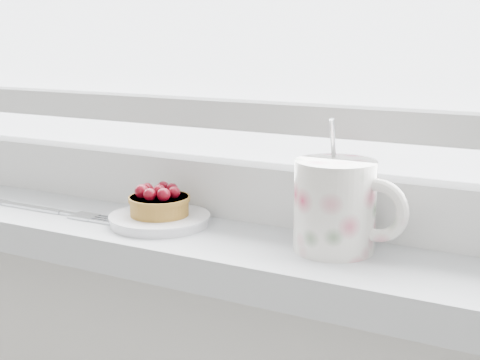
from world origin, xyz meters
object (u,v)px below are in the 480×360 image
Objects in this scene: raspberry_tart at (159,202)px; fork at (51,211)px; saucer at (160,220)px; floral_mug at (338,204)px.

raspberry_tart reaches higher than fork.
saucer is at bearing 61.96° from raspberry_tart.
raspberry_tart is at bearing -177.86° from floral_mug.
floral_mug is at bearing 2.08° from saucer.
fork is (-0.38, -0.03, -0.05)m from floral_mug.
floral_mug is at bearing 4.45° from fork.
fork is at bearing -172.28° from raspberry_tart.
saucer reaches higher than fork.
fork is at bearing -172.20° from saucer.
saucer is at bearing -177.92° from floral_mug.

